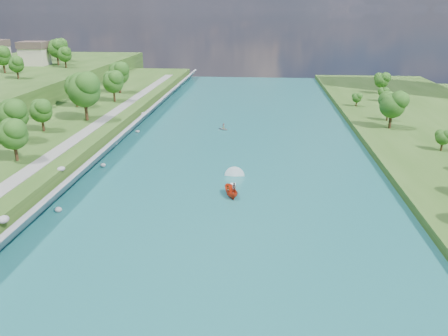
# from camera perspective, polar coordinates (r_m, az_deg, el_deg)

# --- Properties ---
(ground) EXTENTS (260.00, 260.00, 0.00)m
(ground) POSITION_cam_1_polar(r_m,az_deg,el_deg) (61.39, -0.20, -7.39)
(ground) COLOR #2D5119
(ground) RESTS_ON ground
(river_water) EXTENTS (55.00, 240.00, 0.10)m
(river_water) POSITION_cam_1_polar(r_m,az_deg,el_deg) (79.60, 1.12, -0.74)
(river_water) COLOR #175659
(river_water) RESTS_ON ground
(ridge_west) EXTENTS (60.00, 120.00, 9.00)m
(ridge_west) POSITION_cam_1_polar(r_m,az_deg,el_deg) (174.66, -25.50, 10.30)
(ridge_west) COLOR #2D5119
(ridge_west) RESTS_ON ground
(riprap_bank) EXTENTS (4.34, 236.00, 4.24)m
(riprap_bank) POSITION_cam_1_polar(r_m,az_deg,el_deg) (84.24, -16.73, 0.85)
(riprap_bank) COLOR slate
(riprap_bank) RESTS_ON ground
(riverside_path) EXTENTS (3.00, 200.00, 0.10)m
(riverside_path) POSITION_cam_1_polar(r_m,az_deg,el_deg) (86.80, -20.81, 2.14)
(riverside_path) COLOR gray
(riverside_path) RESTS_ON berm_west
(ridge_houses) EXTENTS (29.50, 29.50, 8.40)m
(ridge_houses) POSITION_cam_1_polar(r_m,az_deg,el_deg) (181.11, -26.86, 13.21)
(ridge_houses) COLOR beige
(ridge_houses) RESTS_ON ridge_west
(trees_ridge) EXTENTS (19.42, 51.16, 10.92)m
(trees_ridge) POSITION_cam_1_polar(r_m,az_deg,el_deg) (169.97, -22.42, 13.73)
(trees_ridge) COLOR #2D5115
(trees_ridge) RESTS_ON ridge_west
(motorboat) EXTENTS (3.60, 19.07, 2.05)m
(motorboat) POSITION_cam_1_polar(r_m,az_deg,el_deg) (71.10, 1.00, -2.69)
(motorboat) COLOR red
(motorboat) RESTS_ON river_water
(raft) EXTENTS (3.19, 3.03, 1.59)m
(raft) POSITION_cam_1_polar(r_m,az_deg,el_deg) (108.72, -0.06, 5.20)
(raft) COLOR #96979E
(raft) RESTS_ON river_water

